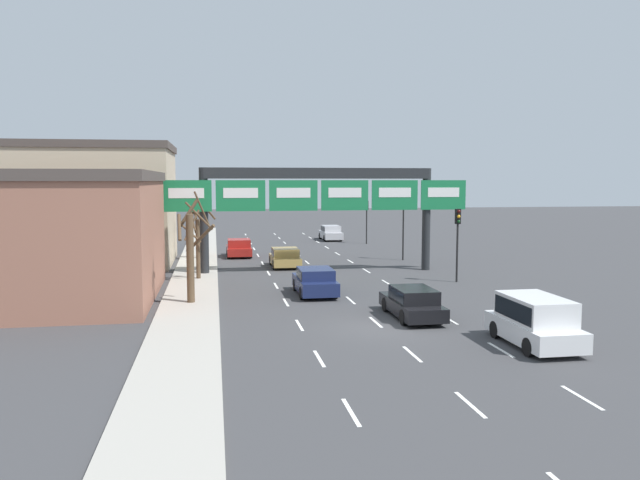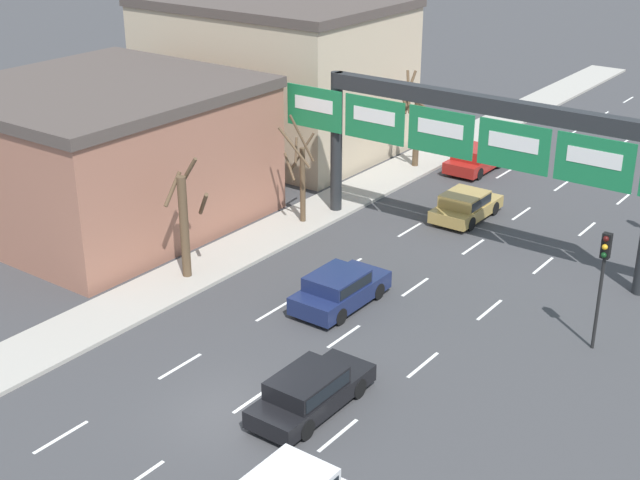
{
  "view_description": "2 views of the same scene",
  "coord_description": "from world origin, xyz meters",
  "views": [
    {
      "loc": [
        -6.75,
        -24.44,
        6.04
      ],
      "look_at": [
        -0.52,
        12.17,
        2.51
      ],
      "focal_mm": 35.0,
      "sensor_mm": 36.0,
      "label": 1
    },
    {
      "loc": [
        16.05,
        -17.13,
        15.93
      ],
      "look_at": [
        -2.1,
        7.38,
        2.79
      ],
      "focal_mm": 50.0,
      "sensor_mm": 36.0,
      "label": 2
    }
  ],
  "objects": [
    {
      "name": "ground_plane",
      "position": [
        0.0,
        0.0,
        0.0
      ],
      "size": [
        220.0,
        220.0,
        0.0
      ],
      "primitive_type": "plane",
      "color": "#3D3D3F"
    },
    {
      "name": "sidewalk_left",
      "position": [
        -8.0,
        0.0,
        0.07
      ],
      "size": [
        2.8,
        110.0,
        0.15
      ],
      "color": "#A8A399",
      "rests_on": "ground_plane"
    },
    {
      "name": "lane_dashes",
      "position": [
        -0.0,
        13.5,
        0.01
      ],
      "size": [
        6.72,
        67.0,
        0.01
      ],
      "color": "white",
      "rests_on": "ground_plane"
    },
    {
      "name": "sign_gantry",
      "position": [
        0.0,
        15.77,
        5.23
      ],
      "size": [
        20.04,
        0.69,
        6.88
      ],
      "color": "#232628",
      "rests_on": "ground_plane"
    },
    {
      "name": "building_near",
      "position": [
        -15.61,
        8.71,
        3.27
      ],
      "size": [
        11.86,
        12.63,
        6.53
      ],
      "color": "#9E6651",
      "rests_on": "ground_plane"
    },
    {
      "name": "building_far",
      "position": [
        -16.69,
        22.61,
        4.34
      ],
      "size": [
        14.06,
        10.21,
        8.67
      ],
      "color": "#C6B293",
      "rests_on": "ground_plane"
    },
    {
      "name": "car_black",
      "position": [
        1.82,
        1.56,
        0.73
      ],
      "size": [
        1.81,
        4.61,
        1.37
      ],
      "color": "black",
      "rests_on": "ground_plane"
    },
    {
      "name": "car_red",
      "position": [
        -4.85,
        25.33,
        0.75
      ],
      "size": [
        1.95,
        3.97,
        1.42
      ],
      "color": "maroon",
      "rests_on": "ground_plane"
    },
    {
      "name": "car_navy",
      "position": [
        -1.52,
        7.86,
        0.77
      ],
      "size": [
        1.95,
        4.3,
        1.43
      ],
      "color": "#19234C",
      "rests_on": "ground_plane"
    },
    {
      "name": "suv_white",
      "position": [
        4.76,
        -3.68,
        1.01
      ],
      "size": [
        1.98,
        4.32,
        1.83
      ],
      "color": "silver",
      "rests_on": "ground_plane"
    },
    {
      "name": "car_gold",
      "position": [
        -1.9,
        18.76,
        0.73
      ],
      "size": [
        1.95,
        4.07,
        1.35
      ],
      "color": "#A88947",
      "rests_on": "ground_plane"
    },
    {
      "name": "car_silver",
      "position": [
        4.95,
        37.89,
        0.8
      ],
      "size": [
        1.86,
        4.55,
        1.5
      ],
      "color": "#B7B7BC",
      "rests_on": "ground_plane"
    },
    {
      "name": "traffic_light_near_gantry",
      "position": [
        7.68,
        33.65,
        2.99
      ],
      "size": [
        0.3,
        0.35,
        4.15
      ],
      "color": "black",
      "rests_on": "ground_plane"
    },
    {
      "name": "traffic_light_mid_block",
      "position": [
        7.42,
        21.06,
        3.56
      ],
      "size": [
        0.3,
        0.35,
        5.01
      ],
      "color": "black",
      "rests_on": "ground_plane"
    },
    {
      "name": "traffic_light_far_end",
      "position": [
        7.51,
        10.54,
        3.14
      ],
      "size": [
        0.3,
        0.35,
        4.38
      ],
      "color": "black",
      "rests_on": "ground_plane"
    },
    {
      "name": "tree_bare_closest",
      "position": [
        -7.92,
        6.18,
        2.58
      ],
      "size": [
        1.84,
        1.83,
        5.0
      ],
      "color": "brown",
      "rests_on": "sidewalk_left"
    },
    {
      "name": "tree_bare_second",
      "position": [
        -7.77,
        13.56,
        2.56
      ],
      "size": [
        1.87,
        1.8,
        5.28
      ],
      "color": "brown",
      "rests_on": "sidewalk_left"
    },
    {
      "name": "tree_bare_third",
      "position": [
        -7.82,
        23.78,
        2.69
      ],
      "size": [
        1.96,
        1.8,
        5.25
      ],
      "color": "brown",
      "rests_on": "sidewalk_left"
    }
  ]
}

